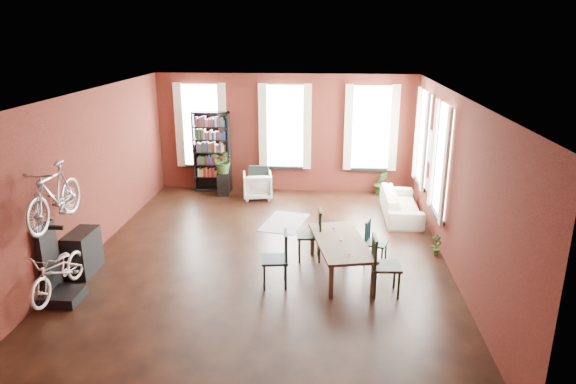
# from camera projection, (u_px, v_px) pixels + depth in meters

# --- Properties ---
(room) EXTENTS (9.00, 9.04, 3.22)m
(room) POSITION_uv_depth(u_px,v_px,m) (281.00, 145.00, 10.07)
(room) COLOR black
(room) RESTS_ON ground
(dining_table) EXTENTS (1.24, 2.04, 0.65)m
(dining_table) POSITION_uv_depth(u_px,v_px,m) (340.00, 257.00, 9.41)
(dining_table) COLOR brown
(dining_table) RESTS_ON ground
(dining_chair_a) EXTENTS (0.51, 0.51, 0.99)m
(dining_chair_a) POSITION_uv_depth(u_px,v_px,m) (275.00, 259.00, 8.92)
(dining_chair_a) COLOR #183636
(dining_chair_a) RESTS_ON ground
(dining_chair_b) EXTENTS (0.51, 0.51, 1.02)m
(dining_chair_b) POSITION_uv_depth(u_px,v_px,m) (309.00, 235.00, 9.94)
(dining_chair_b) COLOR black
(dining_chair_b) RESTS_ON ground
(dining_chair_c) EXTENTS (0.51, 0.51, 1.05)m
(dining_chair_c) POSITION_uv_depth(u_px,v_px,m) (386.00, 266.00, 8.62)
(dining_chair_c) COLOR #1E2F1C
(dining_chair_c) RESTS_ON ground
(dining_chair_d) EXTENTS (0.51, 0.51, 0.87)m
(dining_chair_d) POSITION_uv_depth(u_px,v_px,m) (376.00, 243.00, 9.76)
(dining_chair_d) COLOR #193537
(dining_chair_d) RESTS_ON ground
(bookshelf) EXTENTS (1.00, 0.32, 2.20)m
(bookshelf) POSITION_uv_depth(u_px,v_px,m) (212.00, 152.00, 14.05)
(bookshelf) COLOR black
(bookshelf) RESTS_ON ground
(white_armchair) EXTENTS (0.85, 0.81, 0.76)m
(white_armchair) POSITION_uv_depth(u_px,v_px,m) (258.00, 184.00, 13.61)
(white_armchair) COLOR silver
(white_armchair) RESTS_ON ground
(cream_sofa) EXTENTS (0.61, 2.08, 0.81)m
(cream_sofa) POSITION_uv_depth(u_px,v_px,m) (401.00, 200.00, 12.27)
(cream_sofa) COLOR beige
(cream_sofa) RESTS_ON ground
(striped_rug) EXTENTS (1.15, 1.54, 0.01)m
(striped_rug) POSITION_uv_depth(u_px,v_px,m) (284.00, 222.00, 11.98)
(striped_rug) COLOR black
(striped_rug) RESTS_ON ground
(bike_trainer) EXTENTS (0.58, 0.58, 0.17)m
(bike_trainer) POSITION_uv_depth(u_px,v_px,m) (64.00, 296.00, 8.51)
(bike_trainer) COLOR black
(bike_trainer) RESTS_ON ground
(bike_wall_rack) EXTENTS (0.16, 0.60, 1.30)m
(bike_wall_rack) POSITION_uv_depth(u_px,v_px,m) (49.00, 261.00, 8.50)
(bike_wall_rack) COLOR black
(bike_wall_rack) RESTS_ON ground
(console_table) EXTENTS (0.40, 0.80, 0.80)m
(console_table) POSITION_uv_depth(u_px,v_px,m) (83.00, 252.00, 9.42)
(console_table) COLOR black
(console_table) RESTS_ON ground
(plant_stand) EXTENTS (0.35, 0.35, 0.62)m
(plant_stand) POSITION_uv_depth(u_px,v_px,m) (223.00, 184.00, 13.87)
(plant_stand) COLOR black
(plant_stand) RESTS_ON ground
(plant_by_sofa) EXTENTS (0.42, 0.68, 0.29)m
(plant_by_sofa) POSITION_uv_depth(u_px,v_px,m) (381.00, 189.00, 13.96)
(plant_by_sofa) COLOR #275722
(plant_by_sofa) RESTS_ON ground
(plant_small) EXTENTS (0.38, 0.48, 0.15)m
(plant_small) POSITION_uv_depth(u_px,v_px,m) (436.00, 251.00, 10.26)
(plant_small) COLOR #386327
(plant_small) RESTS_ON ground
(bicycle_floor) EXTENTS (0.57, 0.82, 1.51)m
(bicycle_floor) POSITION_uv_depth(u_px,v_px,m) (55.00, 251.00, 8.23)
(bicycle_floor) COLOR silver
(bicycle_floor) RESTS_ON bike_trainer
(bicycle_hung) EXTENTS (0.47, 1.00, 1.66)m
(bicycle_hung) POSITION_uv_depth(u_px,v_px,m) (51.00, 175.00, 8.03)
(bicycle_hung) COLOR #A5A8AD
(bicycle_hung) RESTS_ON bike_wall_rack
(plant_on_stand) EXTENTS (0.83, 0.87, 0.53)m
(plant_on_stand) POSITION_uv_depth(u_px,v_px,m) (224.00, 164.00, 13.66)
(plant_on_stand) COLOR #285020
(plant_on_stand) RESTS_ON plant_stand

